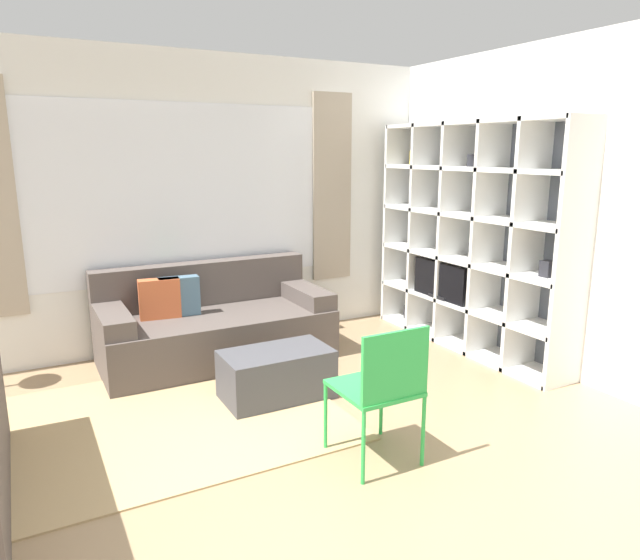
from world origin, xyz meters
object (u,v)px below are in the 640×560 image
object	(u,v)px
shelving_unit	(472,238)
folding_chair	(382,383)
ottoman	(277,374)
couch_main	(214,326)

from	to	relation	value
shelving_unit	folding_chair	size ratio (longest dim) A/B	2.62
shelving_unit	folding_chair	world-z (taller)	shelving_unit
ottoman	shelving_unit	bearing A→B (deg)	6.78
ottoman	folding_chair	world-z (taller)	folding_chair
ottoman	couch_main	bearing A→B (deg)	97.89
couch_main	shelving_unit	bearing A→B (deg)	-19.56
ottoman	folding_chair	size ratio (longest dim) A/B	0.93
couch_main	folding_chair	size ratio (longest dim) A/B	2.29
couch_main	ottoman	xyz separation A→B (m)	(0.15, -1.05, -0.11)
folding_chair	couch_main	bearing A→B (deg)	-81.92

